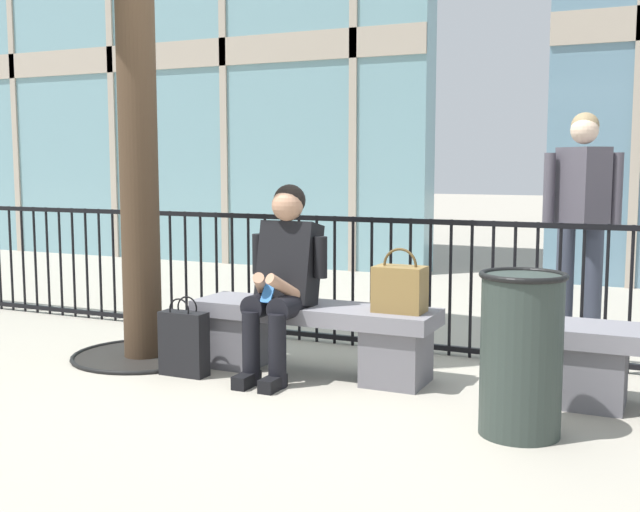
{
  "coord_description": "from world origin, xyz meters",
  "views": [
    {
      "loc": [
        2.1,
        -4.48,
        1.34
      ],
      "look_at": [
        0.0,
        0.1,
        0.75
      ],
      "focal_mm": 44.33,
      "sensor_mm": 36.0,
      "label": 1
    }
  ],
  "objects_px": {
    "handbag_on_bench": "(400,288)",
    "shopping_bag": "(184,343)",
    "trash_can": "(521,352)",
    "seated_person_with_phone": "(283,274)",
    "bystander_at_railing": "(581,210)",
    "stone_bench": "(313,332)"
  },
  "relations": [
    {
      "from": "shopping_bag",
      "to": "trash_can",
      "type": "relative_size",
      "value": 0.62
    },
    {
      "from": "stone_bench",
      "to": "seated_person_with_phone",
      "type": "xyz_separation_m",
      "value": [
        -0.15,
        -0.13,
        0.38
      ]
    },
    {
      "from": "stone_bench",
      "to": "seated_person_with_phone",
      "type": "relative_size",
      "value": 1.32
    },
    {
      "from": "handbag_on_bench",
      "to": "bystander_at_railing",
      "type": "xyz_separation_m",
      "value": [
        0.86,
        1.56,
        0.41
      ]
    },
    {
      "from": "trash_can",
      "to": "handbag_on_bench",
      "type": "bearing_deg",
      "value": 144.42
    },
    {
      "from": "shopping_bag",
      "to": "bystander_at_railing",
      "type": "distance_m",
      "value": 3.01
    },
    {
      "from": "stone_bench",
      "to": "handbag_on_bench",
      "type": "relative_size",
      "value": 4.11
    },
    {
      "from": "seated_person_with_phone",
      "to": "handbag_on_bench",
      "type": "xyz_separation_m",
      "value": [
        0.73,
        0.12,
        -0.06
      ]
    },
    {
      "from": "seated_person_with_phone",
      "to": "handbag_on_bench",
      "type": "relative_size",
      "value": 3.11
    },
    {
      "from": "stone_bench",
      "to": "trash_can",
      "type": "relative_size",
      "value": 1.96
    },
    {
      "from": "handbag_on_bench",
      "to": "seated_person_with_phone",
      "type": "bearing_deg",
      "value": -170.79
    },
    {
      "from": "seated_person_with_phone",
      "to": "shopping_bag",
      "type": "bearing_deg",
      "value": -156.39
    },
    {
      "from": "handbag_on_bench",
      "to": "stone_bench",
      "type": "bearing_deg",
      "value": 179.01
    },
    {
      "from": "trash_can",
      "to": "seated_person_with_phone",
      "type": "bearing_deg",
      "value": 162.97
    },
    {
      "from": "bystander_at_railing",
      "to": "trash_can",
      "type": "bearing_deg",
      "value": -90.48
    },
    {
      "from": "shopping_bag",
      "to": "trash_can",
      "type": "height_order",
      "value": "trash_can"
    },
    {
      "from": "stone_bench",
      "to": "shopping_bag",
      "type": "distance_m",
      "value": 0.83
    },
    {
      "from": "stone_bench",
      "to": "bystander_at_railing",
      "type": "xyz_separation_m",
      "value": [
        1.44,
        1.55,
        0.73
      ]
    },
    {
      "from": "handbag_on_bench",
      "to": "shopping_bag",
      "type": "height_order",
      "value": "handbag_on_bench"
    },
    {
      "from": "bystander_at_railing",
      "to": "handbag_on_bench",
      "type": "bearing_deg",
      "value": -118.75
    },
    {
      "from": "seated_person_with_phone",
      "to": "stone_bench",
      "type": "bearing_deg",
      "value": 40.32
    },
    {
      "from": "stone_bench",
      "to": "shopping_bag",
      "type": "xyz_separation_m",
      "value": [
        -0.73,
        -0.38,
        -0.06
      ]
    }
  ]
}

